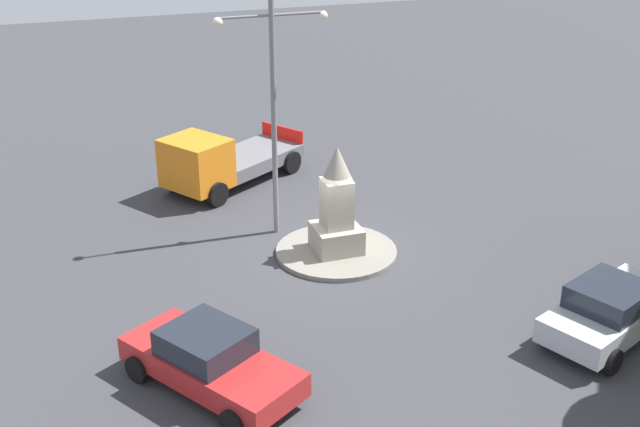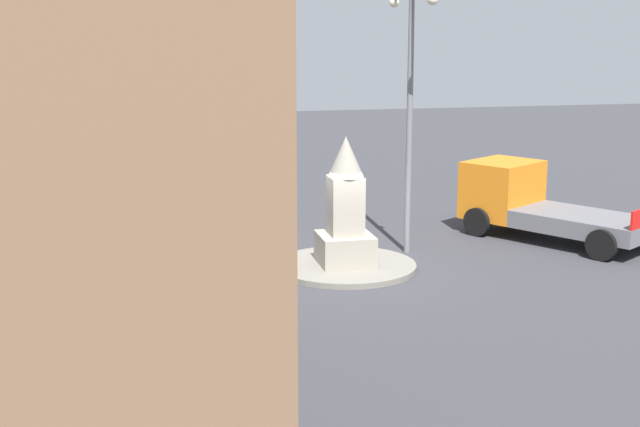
% 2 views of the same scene
% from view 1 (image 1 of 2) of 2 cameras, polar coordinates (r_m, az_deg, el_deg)
% --- Properties ---
extents(ground_plane, '(80.00, 80.00, 0.00)m').
position_cam_1_polar(ground_plane, '(24.07, 1.16, -2.85)').
color(ground_plane, '#38383D').
extents(traffic_island, '(3.61, 3.61, 0.14)m').
position_cam_1_polar(traffic_island, '(24.04, 1.16, -2.70)').
color(traffic_island, gray).
rests_on(traffic_island, ground).
extents(monument, '(1.34, 1.34, 3.24)m').
position_cam_1_polar(monument, '(23.44, 1.19, 0.36)').
color(monument, '#9E9687').
rests_on(monument, traffic_island).
extents(streetlamp, '(3.35, 0.28, 7.27)m').
position_cam_1_polar(streetlamp, '(23.91, -3.33, 8.30)').
color(streetlamp, slate).
rests_on(streetlamp, ground).
extents(car_red_parked_left, '(3.75, 4.56, 1.46)m').
position_cam_1_polar(car_red_parked_left, '(18.20, -7.79, -10.23)').
color(car_red_parked_left, '#B22323').
rests_on(car_red_parked_left, ground).
extents(car_silver_approaching, '(4.53, 3.25, 1.50)m').
position_cam_1_polar(car_silver_approaching, '(21.06, 19.94, -6.38)').
color(car_silver_approaching, '#B7BABF').
rests_on(car_silver_approaching, ground).
extents(truck_orange_passing, '(5.66, 4.69, 2.10)m').
position_cam_1_polar(truck_orange_passing, '(28.62, -7.11, 3.66)').
color(truck_orange_passing, orange).
rests_on(truck_orange_passing, ground).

